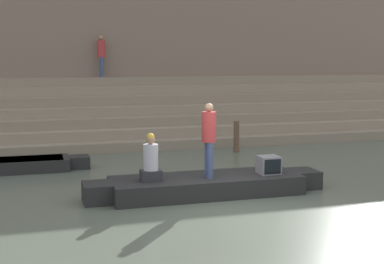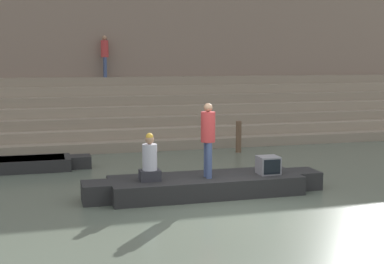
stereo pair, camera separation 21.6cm
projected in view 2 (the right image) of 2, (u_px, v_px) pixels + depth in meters
name	position (u px, v px, depth m)	size (l,w,h in m)	color
ground_plane	(236.00, 210.00, 11.39)	(120.00, 120.00, 0.00)	#566051
ghat_steps	(146.00, 118.00, 21.11)	(36.00, 4.22, 2.46)	gray
back_wall	(136.00, 41.00, 22.70)	(34.20, 1.28, 7.98)	#7F6B5B
rowboat_main	(205.00, 185.00, 12.67)	(5.77, 1.57, 0.44)	black
person_standing	(208.00, 135.00, 12.37)	(0.33, 0.33, 1.75)	#3D4C75
person_rowing	(150.00, 161.00, 12.13)	(0.47, 0.37, 1.10)	#28282D
tv_set	(268.00, 165.00, 12.88)	(0.50, 0.47, 0.43)	slate
mooring_post	(239.00, 137.00, 18.37)	(0.20, 0.20, 1.08)	brown
person_on_steps	(105.00, 53.00, 21.53)	(0.31, 0.31, 1.67)	#3D4C75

